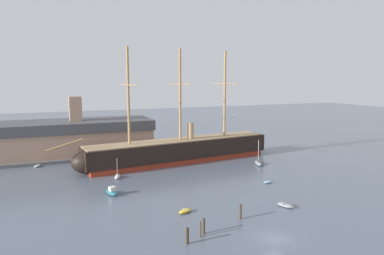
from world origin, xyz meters
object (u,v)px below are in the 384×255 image
dinghy_mid_right (268,182)px  seagull_in_flight (234,115)px  dinghy_foreground_right (285,205)px  mooring_piling_right_pair (187,236)px  dinghy_foreground_left (185,211)px  motorboat_mid_left (112,192)px  sailboat_alongside_bow (117,176)px  sailboat_alongside_stern (258,163)px  tall_ship (180,150)px  dinghy_far_left (37,166)px  dinghy_far_right (255,148)px  mooring_piling_nearest (204,226)px  motorboat_distant_centre (150,147)px  mooring_piling_midwater (200,229)px  dockside_warehouse_left (63,139)px

dinghy_mid_right → seagull_in_flight: 16.02m
dinghy_foreground_right → mooring_piling_right_pair: (-19.88, -5.90, 0.74)m
dinghy_foreground_left → motorboat_mid_left: size_ratio=0.70×
dinghy_foreground_right → sailboat_alongside_bow: sailboat_alongside_bow is taller
sailboat_alongside_stern → mooring_piling_right_pair: sailboat_alongside_stern is taller
tall_ship → dinghy_foreground_left: (-11.38, -32.37, -2.77)m
dinghy_foreground_right → dinghy_far_left: dinghy_foreground_right is taller
dinghy_far_right → dinghy_foreground_left: bearing=-134.0°
dinghy_far_right → mooring_piling_nearest: mooring_piling_nearest is taller
tall_ship → sailboat_alongside_bow: 19.84m
tall_ship → sailboat_alongside_bow: size_ratio=13.61×
tall_ship → motorboat_mid_left: bearing=-137.3°
dinghy_foreground_left → sailboat_alongside_bow: size_ratio=0.65×
tall_ship → motorboat_distant_centre: size_ratio=11.28×
mooring_piling_nearest → mooring_piling_right_pair: 3.75m
dinghy_mid_right → mooring_piling_right_pair: 31.01m
tall_ship → dinghy_far_right: 27.32m
motorboat_mid_left → sailboat_alongside_bow: size_ratio=0.93×
dinghy_foreground_left → mooring_piling_midwater: bearing=-98.0°
dinghy_foreground_right → mooring_piling_midwater: 18.11m
dinghy_foreground_right → sailboat_alongside_bow: size_ratio=0.74×
mooring_piling_midwater → dockside_warehouse_left: 61.42m
mooring_piling_right_pair → seagull_in_flight: 36.87m
mooring_piling_right_pair → dockside_warehouse_left: bearing=101.3°
mooring_piling_right_pair → dinghy_far_left: bearing=110.2°
dinghy_foreground_left → mooring_piling_midwater: mooring_piling_midwater is taller
motorboat_mid_left → mooring_piling_midwater: 23.51m
sailboat_alongside_stern → motorboat_distant_centre: 34.07m
sailboat_alongside_bow → dinghy_far_left: size_ratio=1.85×
dinghy_far_right → motorboat_distant_centre: motorboat_distant_centre is taller
dinghy_far_left → motorboat_distant_centre: 32.08m
dinghy_foreground_right → dockside_warehouse_left: (-32.01, 54.89, 4.46)m
sailboat_alongside_bow → dinghy_foreground_left: bearing=-75.2°
dinghy_foreground_right → mooring_piling_right_pair: 20.75m
seagull_in_flight → mooring_piling_midwater: bearing=-126.9°
dinghy_far_left → dinghy_far_right: size_ratio=0.75×
dinghy_mid_right → dinghy_far_left: bearing=143.5°
motorboat_distant_centre → mooring_piling_nearest: size_ratio=2.36×
sailboat_alongside_stern → dinghy_foreground_left: bearing=-141.6°
mooring_piling_midwater → seagull_in_flight: 34.58m
sailboat_alongside_bow → mooring_piling_midwater: bearing=-81.2°
motorboat_mid_left → seagull_in_flight: (27.42, 3.80, 12.72)m
seagull_in_flight → dinghy_foreground_left: bearing=-136.7°
tall_ship → sailboat_alongside_stern: tall_ship is taller
tall_ship → dinghy_foreground_right: bearing=-82.4°
dinghy_mid_right → mooring_piling_right_pair: (-24.97, -18.37, 0.85)m
dinghy_far_left → motorboat_mid_left: bearing=-64.6°
dinghy_foreground_left → dinghy_far_right: 54.31m
dinghy_mid_right → dinghy_far_right: size_ratio=0.65×
tall_ship → dinghy_far_left: tall_ship is taller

